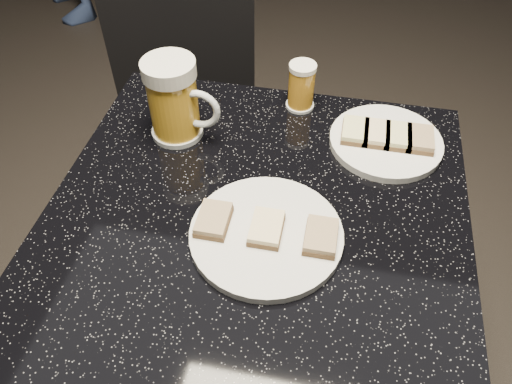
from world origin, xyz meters
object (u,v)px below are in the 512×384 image
beer_mug (175,100)px  beer_tumbler (301,86)px  plate_large (266,235)px  table (256,290)px  plate_small (386,142)px  chair (187,143)px

beer_mug → beer_tumbler: (0.22, 0.13, -0.03)m
beer_tumbler → plate_large: bearing=-90.9°
beer_mug → beer_tumbler: size_ratio=1.61×
table → beer_mug: (-0.19, 0.17, 0.32)m
plate_small → beer_mug: (-0.39, -0.05, 0.07)m
beer_mug → chair: bearing=109.3°
chair → beer_mug: bearing=-70.7°
plate_large → beer_tumbler: size_ratio=2.49×
plate_small → table: plate_small is taller
plate_large → table: (-0.03, 0.05, -0.25)m
beer_mug → beer_tumbler: beer_mug is taller
plate_small → beer_mug: size_ratio=1.34×
table → beer_tumbler: 0.42m
table → beer_tumbler: bearing=84.0°
chair → table: bearing=-56.8°
table → plate_large: bearing=-61.4°
table → beer_tumbler: beer_tumbler is taller
plate_small → beer_mug: bearing=-173.3°
plate_small → beer_mug: 0.40m
beer_tumbler → chair: bearing=159.3°
plate_large → chair: bearing=122.7°
chair → plate_small: bearing=-22.7°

